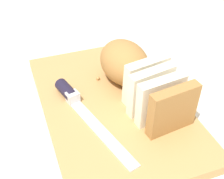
# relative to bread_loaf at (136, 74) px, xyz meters

# --- Properties ---
(ground_plane) EXTENTS (3.00, 3.00, 0.00)m
(ground_plane) POSITION_rel_bread_loaf_xyz_m (0.01, -0.06, -0.06)
(ground_plane) COLOR silver
(cutting_board) EXTENTS (0.44, 0.28, 0.02)m
(cutting_board) POSITION_rel_bread_loaf_xyz_m (0.01, -0.06, -0.05)
(cutting_board) COLOR tan
(cutting_board) RESTS_ON ground_plane
(bread_loaf) EXTENTS (0.25, 0.11, 0.09)m
(bread_loaf) POSITION_rel_bread_loaf_xyz_m (0.00, 0.00, 0.00)
(bread_loaf) COLOR #A8753D
(bread_loaf) RESTS_ON cutting_board
(bread_knife) EXTENTS (0.25, 0.08, 0.02)m
(bread_knife) POSITION_rel_bread_loaf_xyz_m (-0.01, -0.13, -0.03)
(bread_knife) COLOR silver
(bread_knife) RESTS_ON cutting_board
(crumb_near_knife) EXTENTS (0.00, 0.00, 0.00)m
(crumb_near_knife) POSITION_rel_bread_loaf_xyz_m (-0.03, 0.01, -0.04)
(crumb_near_knife) COLOR tan
(crumb_near_knife) RESTS_ON cutting_board
(crumb_near_loaf) EXTENTS (0.01, 0.01, 0.01)m
(crumb_near_loaf) POSITION_rel_bread_loaf_xyz_m (-0.07, -0.05, -0.04)
(crumb_near_loaf) COLOR tan
(crumb_near_loaf) RESTS_ON cutting_board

